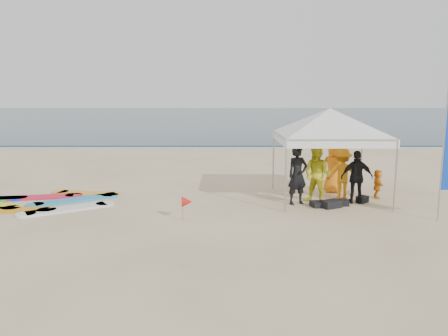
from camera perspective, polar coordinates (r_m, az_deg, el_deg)
ground at (r=10.38m, az=-5.39°, el=-8.93°), size 120.00×120.00×0.00m
ocean at (r=69.88m, az=-0.85°, el=6.82°), size 160.00×84.00×0.08m
shoreline_foam at (r=28.21m, az=-2.00°, el=2.81°), size 160.00×1.20×0.01m
person_black_a at (r=13.34m, az=9.58°, el=-0.94°), size 0.76×0.64×1.78m
person_yellow at (r=13.57m, az=12.06°, el=-0.86°), size 1.09×1.05×1.77m
person_orange_a at (r=14.36m, az=15.19°, el=-0.74°), size 1.05×0.61×1.61m
person_black_b at (r=13.85m, az=16.96°, el=-1.16°), size 0.97×0.45×1.63m
person_orange_b at (r=15.17m, az=14.12°, el=0.02°), size 0.94×0.74×1.71m
person_seated at (r=14.86m, az=19.41°, el=-1.97°), size 0.48×0.90×0.92m
canopy_tent at (r=13.93m, az=13.69°, el=7.55°), size 4.36×4.36×3.29m
marker_pennant at (r=11.57m, az=-4.84°, el=-4.43°), size 0.28×0.28×0.64m
gear_pile at (r=13.48m, az=14.30°, el=-4.44°), size 1.94×1.13×0.22m
surfboard_spread at (r=14.71m, az=-24.42°, el=-4.09°), size 5.49×3.29×0.07m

